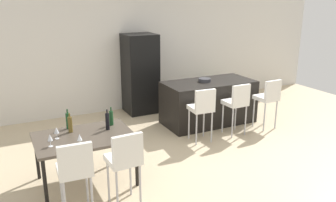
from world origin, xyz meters
name	(u,v)px	position (x,y,z in m)	size (l,w,h in m)	color
ground_plane	(208,143)	(0.00, 0.00, 0.00)	(10.00, 10.00, 0.00)	#C6B28E
back_wall	(149,47)	(0.00, 2.77, 1.45)	(10.00, 0.12, 2.90)	silver
kitchen_island	(208,102)	(0.61, 0.97, 0.46)	(1.94, 0.94, 0.92)	black
bar_chair_left	(202,107)	(-0.08, 0.12, 0.70)	(0.43, 0.43, 1.05)	white
bar_chair_middle	(237,101)	(0.72, 0.12, 0.70)	(0.41, 0.41, 1.05)	white
bar_chair_right	(268,96)	(1.51, 0.12, 0.70)	(0.42, 0.42, 1.05)	white
dining_table	(84,140)	(-2.40, -0.41, 0.68)	(1.38, 0.98, 0.74)	#4C4238
dining_chair_near	(75,168)	(-2.71, -1.26, 0.70)	(0.42, 0.42, 1.05)	white
dining_chair_far	(125,158)	(-2.08, -1.26, 0.70)	(0.42, 0.42, 1.05)	white
wine_bottle_end	(68,121)	(-2.54, -0.02, 0.87)	(0.06, 0.06, 0.31)	#194723
wine_bottle_far	(70,124)	(-2.54, -0.18, 0.86)	(0.06, 0.06, 0.29)	brown
wine_bottle_corner	(111,118)	(-1.90, -0.16, 0.86)	(0.06, 0.06, 0.29)	#194723
wine_bottle_right	(107,121)	(-2.01, -0.32, 0.87)	(0.06, 0.06, 0.31)	black
wine_glass_left	(80,138)	(-2.53, -0.75, 0.86)	(0.07, 0.07, 0.17)	silver
wine_glass_middle	(50,138)	(-2.88, -0.58, 0.86)	(0.07, 0.07, 0.17)	silver
wine_glass_near	(56,130)	(-2.76, -0.35, 0.86)	(0.07, 0.07, 0.17)	silver
refrigerator	(140,74)	(-0.42, 2.33, 0.92)	(0.72, 0.68, 1.84)	black
fruit_bowl	(205,80)	(0.52, 1.00, 0.96)	(0.26, 0.26, 0.07)	#333338
potted_plant	(215,89)	(1.68, 2.32, 0.31)	(0.34, 0.34, 0.54)	#996B4C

